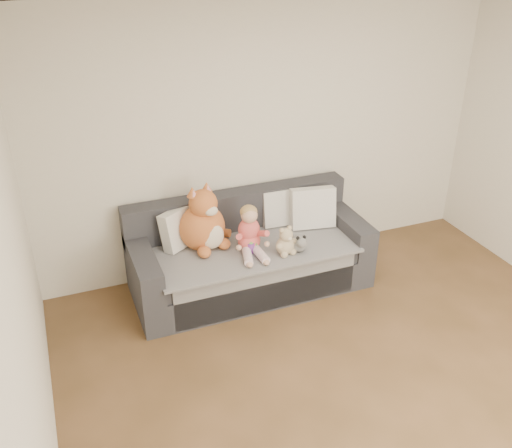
{
  "coord_description": "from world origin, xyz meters",
  "views": [
    {
      "loc": [
        -1.99,
        -2.25,
        3.11
      ],
      "look_at": [
        -0.37,
        1.87,
        0.75
      ],
      "focal_mm": 40.0,
      "sensor_mm": 36.0,
      "label": 1
    }
  ],
  "objects_px": {
    "plush_cat": "(204,224)",
    "teddy_bear": "(286,243)",
    "sofa": "(249,256)",
    "toddler": "(250,233)",
    "sippy_cup": "(251,246)"
  },
  "relations": [
    {
      "from": "plush_cat",
      "to": "teddy_bear",
      "type": "xyz_separation_m",
      "value": [
        0.64,
        -0.39,
        -0.12
      ]
    },
    {
      "from": "teddy_bear",
      "to": "plush_cat",
      "type": "bearing_deg",
      "value": 136.87
    },
    {
      "from": "sofa",
      "to": "teddy_bear",
      "type": "bearing_deg",
      "value": -55.12
    },
    {
      "from": "toddler",
      "to": "teddy_bear",
      "type": "distance_m",
      "value": 0.33
    },
    {
      "from": "toddler",
      "to": "plush_cat",
      "type": "relative_size",
      "value": 0.7
    },
    {
      "from": "sofa",
      "to": "plush_cat",
      "type": "height_order",
      "value": "plush_cat"
    },
    {
      "from": "toddler",
      "to": "sippy_cup",
      "type": "bearing_deg",
      "value": -94.73
    },
    {
      "from": "toddler",
      "to": "plush_cat",
      "type": "bearing_deg",
      "value": 155.75
    },
    {
      "from": "toddler",
      "to": "sippy_cup",
      "type": "relative_size",
      "value": 3.47
    },
    {
      "from": "plush_cat",
      "to": "sofa",
      "type": "bearing_deg",
      "value": -28.86
    },
    {
      "from": "toddler",
      "to": "teddy_bear",
      "type": "relative_size",
      "value": 1.62
    },
    {
      "from": "teddy_bear",
      "to": "sippy_cup",
      "type": "distance_m",
      "value": 0.32
    },
    {
      "from": "sofa",
      "to": "sippy_cup",
      "type": "xyz_separation_m",
      "value": [
        -0.05,
        -0.19,
        0.23
      ]
    },
    {
      "from": "toddler",
      "to": "plush_cat",
      "type": "distance_m",
      "value": 0.43
    },
    {
      "from": "sofa",
      "to": "sippy_cup",
      "type": "distance_m",
      "value": 0.31
    }
  ]
}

